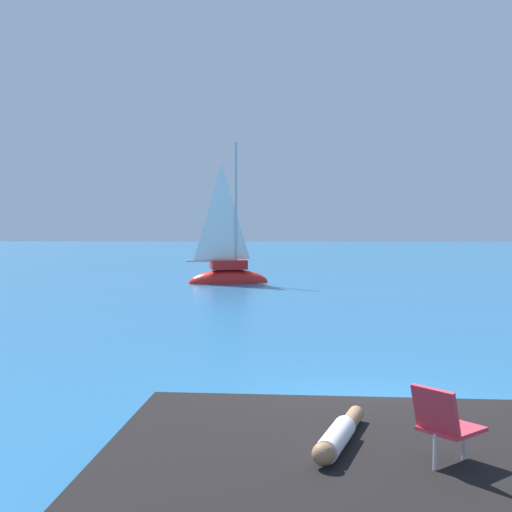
{
  "coord_description": "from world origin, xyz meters",
  "views": [
    {
      "loc": [
        -1.26,
        -10.64,
        2.98
      ],
      "look_at": [
        -2.42,
        16.6,
        1.52
      ],
      "focal_mm": 48.09,
      "sensor_mm": 36.0,
      "label": 1
    }
  ],
  "objects": [
    {
      "name": "ground_plane",
      "position": [
        0.0,
        0.0,
        0.0
      ],
      "size": [
        160.0,
        160.0,
        0.0
      ],
      "primitive_type": "plane",
      "color": "#236093"
    },
    {
      "name": "shore_ledge",
      "position": [
        -0.2,
        -3.54,
        0.3
      ],
      "size": [
        6.04,
        4.3,
        0.61
      ],
      "primitive_type": "cube",
      "rotation": [
        0.0,
        0.0,
        -0.04
      ],
      "color": "black",
      "rests_on": "ground"
    },
    {
      "name": "boulder_seaward",
      "position": [
        0.42,
        -1.58,
        0.0
      ],
      "size": [
        1.12,
        1.12,
        0.7
      ],
      "primitive_type": "cube",
      "rotation": [
        0.13,
        0.19,
        0.95
      ],
      "color": "black",
      "rests_on": "ground"
    },
    {
      "name": "boulder_inland",
      "position": [
        -1.48,
        -1.81,
        0.0
      ],
      "size": [
        1.15,
        1.26,
        0.7
      ],
      "primitive_type": "cube",
      "rotation": [
        0.07,
        0.1,
        1.23
      ],
      "color": "black",
      "rests_on": "ground"
    },
    {
      "name": "sailboat_near",
      "position": [
        -3.91,
        21.13,
        0.39
      ],
      "size": [
        3.98,
        2.29,
        7.18
      ],
      "rotation": [
        0.0,
        0.0,
        0.28
      ],
      "color": "red",
      "rests_on": "ground"
    },
    {
      "name": "person_sunbather",
      "position": [
        -0.69,
        -3.56,
        0.72
      ],
      "size": [
        0.67,
        1.72,
        0.25
      ],
      "rotation": [
        0.0,
        0.0,
        1.28
      ],
      "color": "white",
      "rests_on": "shore_ledge"
    },
    {
      "name": "beach_chair",
      "position": [
        0.27,
        -4.11,
        1.05
      ],
      "size": [
        0.76,
        0.75,
        0.8
      ],
      "rotation": [
        0.0,
        0.0,
        0.73
      ],
      "color": "#E03342",
      "rests_on": "shore_ledge"
    }
  ]
}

